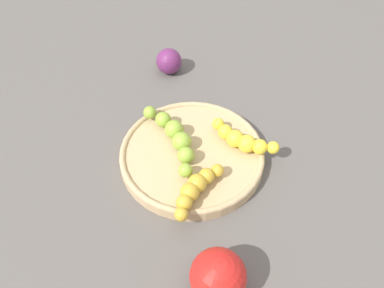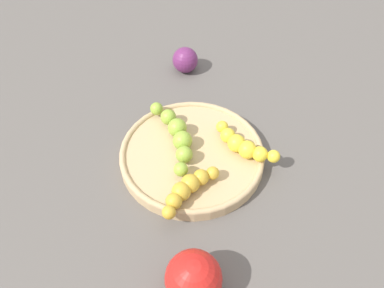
{
  "view_description": "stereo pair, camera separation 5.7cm",
  "coord_description": "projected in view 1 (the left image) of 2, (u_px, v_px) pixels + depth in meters",
  "views": [
    {
      "loc": [
        0.17,
        -0.37,
        0.5
      ],
      "look_at": [
        0.0,
        0.0,
        0.04
      ],
      "focal_mm": 35.95,
      "sensor_mm": 36.0,
      "label": 1
    },
    {
      "loc": [
        0.22,
        -0.34,
        0.5
      ],
      "look_at": [
        0.0,
        0.0,
        0.04
      ],
      "focal_mm": 35.95,
      "sensor_mm": 36.0,
      "label": 2
    }
  ],
  "objects": [
    {
      "name": "plum_purple",
      "position": [
        169.0,
        61.0,
        0.78
      ],
      "size": [
        0.05,
        0.05,
        0.05
      ],
      "primitive_type": "sphere",
      "color": "#662659",
      "rests_on": "ground_plane"
    },
    {
      "name": "banana_spotted",
      "position": [
        195.0,
        189.0,
        0.56
      ],
      "size": [
        0.05,
        0.11,
        0.03
      ],
      "rotation": [
        0.0,
        0.0,
        2.95
      ],
      "color": "gold",
      "rests_on": "fruit_bowl"
    },
    {
      "name": "fruit_bowl",
      "position": [
        192.0,
        154.0,
        0.63
      ],
      "size": [
        0.24,
        0.24,
        0.02
      ],
      "color": "tan",
      "rests_on": "ground_plane"
    },
    {
      "name": "ground_plane",
      "position": [
        192.0,
        159.0,
        0.64
      ],
      "size": [
        2.4,
        2.4,
        0.0
      ],
      "primitive_type": "plane",
      "color": "#56514C"
    },
    {
      "name": "apple_red",
      "position": [
        218.0,
        276.0,
        0.47
      ],
      "size": [
        0.07,
        0.07,
        0.07
      ],
      "primitive_type": "sphere",
      "color": "red",
      "rests_on": "ground_plane"
    },
    {
      "name": "banana_green",
      "position": [
        175.0,
        136.0,
        0.63
      ],
      "size": [
        0.13,
        0.11,
        0.03
      ],
      "rotation": [
        0.0,
        0.0,
        0.89
      ],
      "color": "#8CAD38",
      "rests_on": "fruit_bowl"
    },
    {
      "name": "banana_yellow",
      "position": [
        242.0,
        140.0,
        0.63
      ],
      "size": [
        0.12,
        0.05,
        0.03
      ],
      "rotation": [
        0.0,
        0.0,
        4.58
      ],
      "color": "yellow",
      "rests_on": "fruit_bowl"
    }
  ]
}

